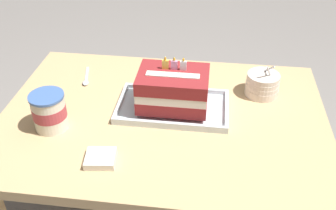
{
  "coord_description": "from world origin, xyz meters",
  "views": [
    {
      "loc": [
        0.15,
        -1.04,
        1.56
      ],
      "look_at": [
        0.01,
        0.02,
        0.8
      ],
      "focal_mm": 41.5,
      "sensor_mm": 36.0,
      "label": 1
    }
  ],
  "objects": [
    {
      "name": "serving_spoon_near_tray",
      "position": [
        -0.32,
        0.17,
        0.78
      ],
      "size": [
        0.05,
        0.14,
        0.01
      ],
      "color": "silver",
      "rests_on": "dining_table"
    },
    {
      "name": "foil_tray",
      "position": [
        0.03,
        0.04,
        0.78
      ],
      "size": [
        0.38,
        0.22,
        0.02
      ],
      "color": "silver",
      "rests_on": "dining_table"
    },
    {
      "name": "bowl_stack",
      "position": [
        0.34,
        0.18,
        0.81
      ],
      "size": [
        0.12,
        0.12,
        0.13
      ],
      "color": "silver",
      "rests_on": "dining_table"
    },
    {
      "name": "ice_cream_tub",
      "position": [
        -0.35,
        -0.11,
        0.84
      ],
      "size": [
        0.11,
        0.11,
        0.12
      ],
      "color": "silver",
      "rests_on": "dining_table"
    },
    {
      "name": "napkin_pile",
      "position": [
        -0.15,
        -0.24,
        0.79
      ],
      "size": [
        0.09,
        0.09,
        0.02
      ],
      "color": "silver",
      "rests_on": "dining_table"
    },
    {
      "name": "dining_table",
      "position": [
        0.0,
        0.0,
        0.66
      ],
      "size": [
        1.1,
        0.78,
        0.77
      ],
      "color": "tan",
      "rests_on": "ground_plane"
    },
    {
      "name": "birthday_cake",
      "position": [
        0.03,
        0.04,
        0.86
      ],
      "size": [
        0.23,
        0.17,
        0.16
      ],
      "color": "maroon",
      "rests_on": "foil_tray"
    }
  ]
}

